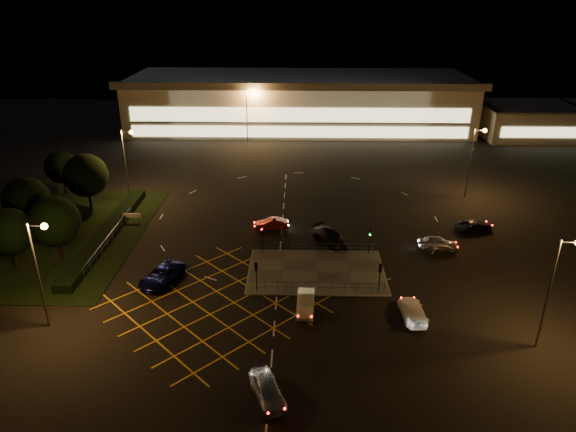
{
  "coord_description": "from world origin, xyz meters",
  "views": [
    {
      "loc": [
        0.07,
        -49.27,
        27.36
      ],
      "look_at": [
        -1.22,
        8.04,
        2.0
      ],
      "focal_mm": 32.0,
      "sensor_mm": 36.0,
      "label": 1
    }
  ],
  "objects_px": {
    "car_near_silver": "(267,389)",
    "car_far_dkgrey": "(330,236)",
    "signal_sw": "(256,271)",
    "car_left_blue": "(162,275)",
    "car_queue_white": "(306,303)",
    "car_circ_red": "(271,224)",
    "signal_se": "(380,272)",
    "signal_ne": "(370,236)",
    "car_approach_white": "(413,310)",
    "car_right_silver": "(438,243)",
    "signal_nw": "(262,235)",
    "car_east_grey": "(474,225)"
  },
  "relations": [
    {
      "from": "car_right_silver",
      "to": "signal_sw",
      "type": "bearing_deg",
      "value": 121.63
    },
    {
      "from": "signal_sw",
      "to": "car_left_blue",
      "type": "relative_size",
      "value": 0.55
    },
    {
      "from": "signal_se",
      "to": "car_circ_red",
      "type": "distance_m",
      "value": 18.56
    },
    {
      "from": "signal_sw",
      "to": "car_circ_red",
      "type": "bearing_deg",
      "value": -92.65
    },
    {
      "from": "signal_se",
      "to": "car_right_silver",
      "type": "bearing_deg",
      "value": -130.24
    },
    {
      "from": "signal_sw",
      "to": "car_east_grey",
      "type": "relative_size",
      "value": 0.69
    },
    {
      "from": "signal_ne",
      "to": "car_east_grey",
      "type": "height_order",
      "value": "signal_ne"
    },
    {
      "from": "car_queue_white",
      "to": "car_east_grey",
      "type": "xyz_separation_m",
      "value": [
        21.06,
        17.75,
        -0.1
      ]
    },
    {
      "from": "signal_se",
      "to": "car_queue_white",
      "type": "height_order",
      "value": "signal_se"
    },
    {
      "from": "signal_nw",
      "to": "car_approach_white",
      "type": "bearing_deg",
      "value": -39.55
    },
    {
      "from": "signal_se",
      "to": "car_far_dkgrey",
      "type": "relative_size",
      "value": 0.59
    },
    {
      "from": "car_circ_red",
      "to": "car_east_grey",
      "type": "xyz_separation_m",
      "value": [
        25.17,
        0.14,
        -0.05
      ]
    },
    {
      "from": "car_far_dkgrey",
      "to": "car_circ_red",
      "type": "height_order",
      "value": "car_far_dkgrey"
    },
    {
      "from": "car_far_dkgrey",
      "to": "car_east_grey",
      "type": "height_order",
      "value": "car_far_dkgrey"
    },
    {
      "from": "car_queue_white",
      "to": "car_right_silver",
      "type": "height_order",
      "value": "car_right_silver"
    },
    {
      "from": "signal_se",
      "to": "car_left_blue",
      "type": "distance_m",
      "value": 21.9
    },
    {
      "from": "car_east_grey",
      "to": "car_queue_white",
      "type": "bearing_deg",
      "value": 114.41
    },
    {
      "from": "car_queue_white",
      "to": "car_approach_white",
      "type": "relative_size",
      "value": 0.91
    },
    {
      "from": "car_near_silver",
      "to": "car_far_dkgrey",
      "type": "height_order",
      "value": "car_near_silver"
    },
    {
      "from": "car_far_dkgrey",
      "to": "car_east_grey",
      "type": "xyz_separation_m",
      "value": [
        18.09,
        3.75,
        -0.14
      ]
    },
    {
      "from": "signal_se",
      "to": "signal_nw",
      "type": "height_order",
      "value": "same"
    },
    {
      "from": "car_right_silver",
      "to": "car_circ_red",
      "type": "relative_size",
      "value": 1.07
    },
    {
      "from": "car_queue_white",
      "to": "car_east_grey",
      "type": "relative_size",
      "value": 0.98
    },
    {
      "from": "signal_nw",
      "to": "car_queue_white",
      "type": "xyz_separation_m",
      "value": [
        4.79,
        -10.99,
        -1.64
      ]
    },
    {
      "from": "car_near_silver",
      "to": "car_queue_white",
      "type": "xyz_separation_m",
      "value": [
        2.88,
        11.38,
        -0.05
      ]
    },
    {
      "from": "signal_ne",
      "to": "car_right_silver",
      "type": "xyz_separation_m",
      "value": [
        8.1,
        1.58,
        -1.61
      ]
    },
    {
      "from": "car_near_silver",
      "to": "car_left_blue",
      "type": "distance_m",
      "value": 19.82
    },
    {
      "from": "signal_ne",
      "to": "car_approach_white",
      "type": "distance_m",
      "value": 12.35
    },
    {
      "from": "signal_sw",
      "to": "car_left_blue",
      "type": "distance_m",
      "value": 10.04
    },
    {
      "from": "signal_ne",
      "to": "car_far_dkgrey",
      "type": "bearing_deg",
      "value": 144.69
    },
    {
      "from": "car_right_silver",
      "to": "car_near_silver",
      "type": "bearing_deg",
      "value": 148.97
    },
    {
      "from": "car_left_blue",
      "to": "car_far_dkgrey",
      "type": "xyz_separation_m",
      "value": [
        17.54,
        9.39,
        -0.02
      ]
    },
    {
      "from": "car_circ_red",
      "to": "car_near_silver",
      "type": "bearing_deg",
      "value": -4.3
    },
    {
      "from": "car_approach_white",
      "to": "car_queue_white",
      "type": "bearing_deg",
      "value": -7.55
    },
    {
      "from": "signal_se",
      "to": "signal_ne",
      "type": "distance_m",
      "value": 7.99
    },
    {
      "from": "car_east_grey",
      "to": "signal_se",
      "type": "bearing_deg",
      "value": 121.08
    },
    {
      "from": "car_near_silver",
      "to": "signal_se",
      "type": "bearing_deg",
      "value": 34.29
    },
    {
      "from": "signal_sw",
      "to": "car_near_silver",
      "type": "bearing_deg",
      "value": 97.57
    },
    {
      "from": "car_left_blue",
      "to": "car_right_silver",
      "type": "relative_size",
      "value": 1.28
    },
    {
      "from": "car_queue_white",
      "to": "car_circ_red",
      "type": "bearing_deg",
      "value": 105.79
    },
    {
      "from": "car_queue_white",
      "to": "signal_se",
      "type": "bearing_deg",
      "value": 25.28
    },
    {
      "from": "signal_sw",
      "to": "car_far_dkgrey",
      "type": "height_order",
      "value": "signal_sw"
    },
    {
      "from": "signal_se",
      "to": "car_approach_white",
      "type": "bearing_deg",
      "value": 122.12
    },
    {
      "from": "signal_ne",
      "to": "car_east_grey",
      "type": "xyz_separation_m",
      "value": [
        13.84,
        6.76,
        -1.73
      ]
    },
    {
      "from": "car_left_blue",
      "to": "car_approach_white",
      "type": "xyz_separation_m",
      "value": [
        24.29,
        -5.6,
        -0.08
      ]
    },
    {
      "from": "car_queue_white",
      "to": "car_far_dkgrey",
      "type": "height_order",
      "value": "car_far_dkgrey"
    },
    {
      "from": "car_right_silver",
      "to": "car_approach_white",
      "type": "xyz_separation_m",
      "value": [
        -5.59,
        -13.56,
        -0.05
      ]
    },
    {
      "from": "signal_nw",
      "to": "car_circ_red",
      "type": "relative_size",
      "value": 0.76
    },
    {
      "from": "car_left_blue",
      "to": "car_near_silver",
      "type": "bearing_deg",
      "value": -34.36
    },
    {
      "from": "signal_nw",
      "to": "signal_se",
      "type": "bearing_deg",
      "value": -33.65
    }
  ]
}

